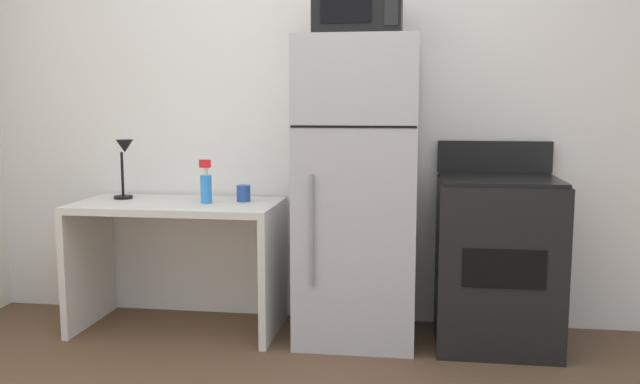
{
  "coord_description": "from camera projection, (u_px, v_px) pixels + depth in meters",
  "views": [
    {
      "loc": [
        0.49,
        -2.31,
        1.31
      ],
      "look_at": [
        0.0,
        1.1,
        0.86
      ],
      "focal_mm": 37.49,
      "sensor_mm": 36.0,
      "label": 1
    }
  ],
  "objects": [
    {
      "name": "refrigerator",
      "position": [
        358.0,
        191.0,
        3.68
      ],
      "size": [
        0.65,
        0.62,
        1.66
      ],
      "color": "#B7B7BC",
      "rests_on": "ground"
    },
    {
      "name": "spray_bottle",
      "position": [
        206.0,
        186.0,
        3.78
      ],
      "size": [
        0.06,
        0.06,
        0.25
      ],
      "color": "#2D8CEA",
      "rests_on": "desk"
    },
    {
      "name": "desk",
      "position": [
        178.0,
        241.0,
        3.87
      ],
      "size": [
        1.17,
        0.61,
        0.75
      ],
      "color": "silver",
      "rests_on": "ground"
    },
    {
      "name": "coffee_mug",
      "position": [
        243.0,
        193.0,
        3.86
      ],
      "size": [
        0.08,
        0.08,
        0.09
      ],
      "primitive_type": "cylinder",
      "color": "#264C99",
      "rests_on": "desk"
    },
    {
      "name": "microwave",
      "position": [
        359.0,
        12.0,
        3.54
      ],
      "size": [
        0.46,
        0.35,
        0.26
      ],
      "color": "black",
      "rests_on": "refrigerator"
    },
    {
      "name": "desk_lamp",
      "position": [
        124.0,
        159.0,
        3.93
      ],
      "size": [
        0.14,
        0.12,
        0.35
      ],
      "color": "black",
      "rests_on": "desk"
    },
    {
      "name": "wall_back_white",
      "position": [
        334.0,
        106.0,
        4.01
      ],
      "size": [
        5.0,
        0.1,
        2.6
      ],
      "primitive_type": "cube",
      "color": "white",
      "rests_on": "ground"
    },
    {
      "name": "oven_range",
      "position": [
        497.0,
        260.0,
        3.63
      ],
      "size": [
        0.64,
        0.61,
        1.1
      ],
      "color": "black",
      "rests_on": "ground"
    }
  ]
}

